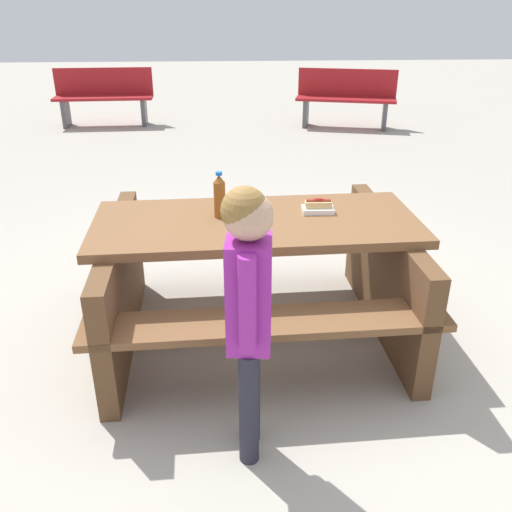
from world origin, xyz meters
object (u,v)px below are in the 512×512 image
(park_bench_near, at_px, (346,97))
(child_in_coat, at_px, (249,296))
(picnic_table, at_px, (256,268))
(hotdog_tray, at_px, (318,207))
(park_bench_mid, at_px, (104,96))
(soda_bottle, at_px, (220,196))

(park_bench_near, bearing_deg, child_in_coat, -105.09)
(child_in_coat, bearing_deg, picnic_table, 84.94)
(hotdog_tray, height_order, child_in_coat, child_in_coat)
(park_bench_mid, bearing_deg, picnic_table, -71.47)
(soda_bottle, bearing_deg, park_bench_near, 71.36)
(picnic_table, distance_m, soda_bottle, 0.47)
(hotdog_tray, bearing_deg, picnic_table, -165.77)
(soda_bottle, bearing_deg, park_bench_mid, 106.96)
(child_in_coat, relative_size, park_bench_near, 0.81)
(hotdog_tray, xyz_separation_m, park_bench_near, (1.34, 5.60, -0.33))
(picnic_table, height_order, park_bench_near, park_bench_near)
(picnic_table, bearing_deg, soda_bottle, 165.67)
(park_bench_near, bearing_deg, hotdog_tray, -103.49)
(hotdog_tray, bearing_deg, park_bench_mid, 111.85)
(picnic_table, xyz_separation_m, park_bench_mid, (-2.02, 6.04, 0.00))
(hotdog_tray, height_order, park_bench_near, park_bench_near)
(soda_bottle, height_order, child_in_coat, child_in_coat)
(park_bench_near, bearing_deg, park_bench_mid, 174.66)
(hotdog_tray, relative_size, child_in_coat, 0.15)
(soda_bottle, relative_size, park_bench_mid, 0.17)
(soda_bottle, relative_size, hotdog_tray, 1.43)
(picnic_table, relative_size, child_in_coat, 1.48)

